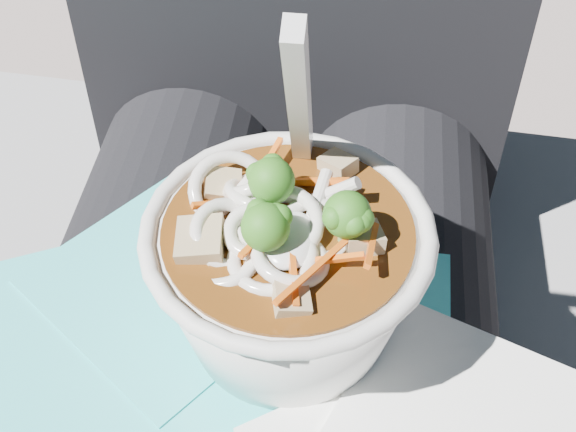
# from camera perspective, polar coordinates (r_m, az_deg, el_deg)

# --- Properties ---
(stone_ledge) EXTENTS (1.03, 0.56, 0.43)m
(stone_ledge) POSITION_cam_1_polar(r_m,az_deg,el_deg) (0.87, -0.31, -14.26)
(stone_ledge) COLOR gray
(stone_ledge) RESTS_ON ground
(lap) EXTENTS (0.32, 0.48, 0.15)m
(lap) POSITION_cam_1_polar(r_m,az_deg,el_deg) (0.54, -2.39, -13.10)
(lap) COLOR black
(lap) RESTS_ON stone_ledge
(person_body) EXTENTS (0.34, 0.94, 0.98)m
(person_body) POSITION_cam_1_polar(r_m,az_deg,el_deg) (0.57, -1.13, -3.64)
(person_body) COLOR black
(person_body) RESTS_ON ground
(plastic_bag) EXTENTS (0.36, 0.33, 0.01)m
(plastic_bag) POSITION_cam_1_polar(r_m,az_deg,el_deg) (0.46, -5.89, -11.64)
(plastic_bag) COLOR #30C8CC
(plastic_bag) RESTS_ON lap
(udon_bowl) EXTENTS (0.16, 0.16, 0.20)m
(udon_bowl) POSITION_cam_1_polar(r_m,az_deg,el_deg) (0.43, -0.09, -3.69)
(udon_bowl) COLOR silver
(udon_bowl) RESTS_ON plastic_bag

